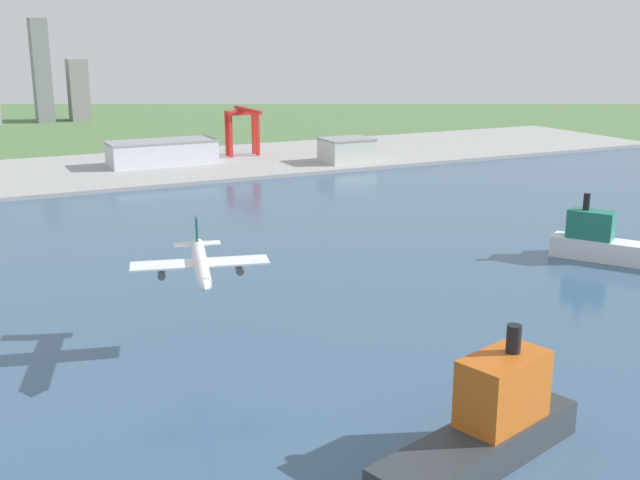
{
  "coord_description": "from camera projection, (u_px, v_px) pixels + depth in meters",
  "views": [
    {
      "loc": [
        -93.25,
        -15.87,
        86.23
      ],
      "look_at": [
        0.07,
        173.75,
        30.02
      ],
      "focal_mm": 43.27,
      "sensor_mm": 36.0,
      "label": 1
    }
  ],
  "objects": [
    {
      "name": "warehouse_main",
      "position": [
        162.0,
        152.0,
        514.55
      ],
      "size": [
        71.23,
        29.52,
        16.17
      ],
      "color": "silver",
      "rests_on": "industrial_pier"
    },
    {
      "name": "industrial_pier",
      "position": [
        105.0,
        171.0,
        500.27
      ],
      "size": [
        840.0,
        140.0,
        2.5
      ],
      "primitive_type": "cube",
      "color": "#9B9B9B",
      "rests_on": "ground"
    },
    {
      "name": "ground_plane",
      "position": [
        192.0,
        240.0,
        335.84
      ],
      "size": [
        2400.0,
        2400.0,
        0.0
      ],
      "primitive_type": "plane",
      "color": "#517443"
    },
    {
      "name": "container_barge",
      "position": [
        488.0,
        426.0,
        159.15
      ],
      "size": [
        56.21,
        27.72,
        28.28
      ],
      "color": "#2D3338",
      "rests_on": "water_bay"
    },
    {
      "name": "port_crane_red",
      "position": [
        243.0,
        121.0,
        545.76
      ],
      "size": [
        22.79,
        46.89,
        34.88
      ],
      "color": "red",
      "rests_on": "industrial_pier"
    },
    {
      "name": "water_bay",
      "position": [
        241.0,
        277.0,
        283.8
      ],
      "size": [
        840.0,
        360.0,
        0.15
      ],
      "primitive_type": "cube",
      "color": "#385675",
      "rests_on": "ground"
    },
    {
      "name": "warehouse_annex",
      "position": [
        347.0,
        150.0,
        525.75
      ],
      "size": [
        32.54,
        27.59,
        16.11
      ],
      "color": "silver",
      "rests_on": "industrial_pier"
    },
    {
      "name": "ferry_boat",
      "position": [
        607.0,
        243.0,
        302.61
      ],
      "size": [
        35.03,
        46.33,
        26.04
      ],
      "color": "white",
      "rests_on": "water_bay"
    },
    {
      "name": "airplane_landing",
      "position": [
        200.0,
        264.0,
        207.99
      ],
      "size": [
        38.36,
        43.54,
        12.51
      ],
      "color": "white"
    }
  ]
}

